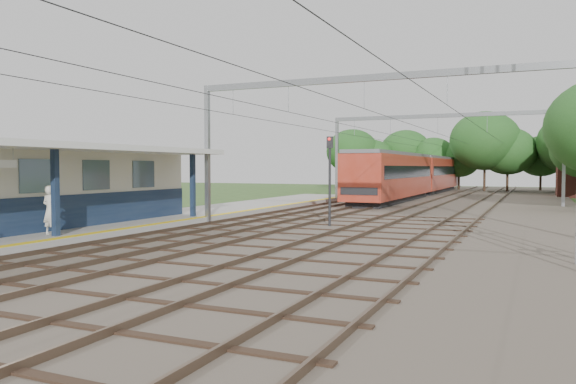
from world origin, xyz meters
The scene contains 12 objects.
ground centered at (0.00, 0.00, 0.00)m, with size 160.00×160.00×0.00m, color #2D4C1E.
ballast_bed centered at (4.00, 30.00, 0.05)m, with size 18.00×90.00×0.10m, color #473D33.
platform centered at (-7.50, 14.00, 0.17)m, with size 5.00×52.00×0.35m, color gray.
yellow_stripe centered at (-5.25, 14.00, 0.35)m, with size 0.45×52.00×0.01m, color yellow.
station_building centered at (-8.88, 7.00, 2.04)m, with size 3.41×18.00×3.40m.
canopy centered at (-7.77, 6.00, 3.64)m, with size 6.40×20.00×3.44m.
rail_tracks centered at (1.50, 30.00, 0.18)m, with size 11.80×88.00×0.15m.
catenary_system centered at (3.39, 25.28, 5.51)m, with size 17.22×88.00×7.00m.
tree_band centered at (3.84, 57.12, 4.92)m, with size 31.72×30.88×8.82m.
person centered at (-6.22, 6.05, 1.28)m, with size 0.68×0.45×1.87m, color white.
train centered at (-0.50, 45.43, 2.22)m, with size 3.04×37.85×3.98m.
signal_post centered at (1.35, 15.64, 2.73)m, with size 0.33×0.29×4.33m.
Camera 1 is at (10.35, -9.33, 2.88)m, focal length 35.00 mm.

